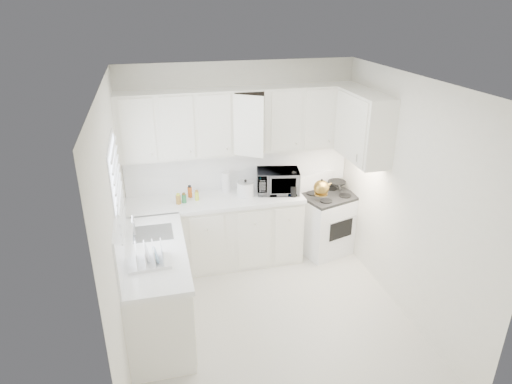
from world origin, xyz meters
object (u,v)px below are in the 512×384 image
object	(u,v)px
tea_kettle	(321,187)
dish_rack	(148,254)
utensil_crock	(294,184)
microwave	(278,179)
rice_cooker	(246,188)
stove	(327,215)

from	to	relation	value
tea_kettle	dish_rack	bearing A→B (deg)	-144.02
utensil_crock	microwave	bearing A→B (deg)	131.79
tea_kettle	dish_rack	size ratio (longest dim) A/B	0.63
utensil_crock	rice_cooker	bearing A→B (deg)	164.85
tea_kettle	microwave	size ratio (longest dim) A/B	0.47
microwave	utensil_crock	distance (m)	0.23
stove	microwave	size ratio (longest dim) A/B	2.01
microwave	dish_rack	world-z (taller)	microwave
microwave	rice_cooker	xyz separation A→B (m)	(-0.44, -0.01, -0.07)
dish_rack	stove	bearing A→B (deg)	26.35
tea_kettle	utensil_crock	size ratio (longest dim) A/B	0.73
rice_cooker	tea_kettle	bearing A→B (deg)	6.25
stove	dish_rack	xyz separation A→B (m)	(-2.39, -1.33, 0.52)
tea_kettle	dish_rack	xyz separation A→B (m)	(-2.21, -1.17, 0.00)
microwave	dish_rack	bearing A→B (deg)	-129.75
tea_kettle	microwave	world-z (taller)	microwave
stove	tea_kettle	distance (m)	0.57
utensil_crock	dish_rack	world-z (taller)	utensil_crock
utensil_crock	tea_kettle	bearing A→B (deg)	-4.58
rice_cooker	utensil_crock	bearing A→B (deg)	2.26
stove	microwave	xyz separation A→B (m)	(-0.71, 0.04, 0.59)
stove	tea_kettle	world-z (taller)	tea_kettle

